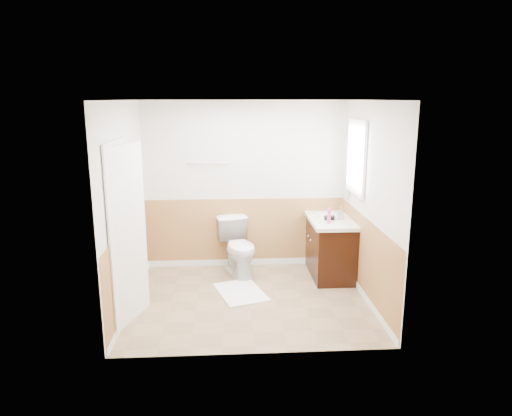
{
  "coord_description": "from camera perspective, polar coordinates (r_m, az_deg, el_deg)",
  "views": [
    {
      "loc": [
        -0.26,
        -5.54,
        2.52
      ],
      "look_at": [
        0.1,
        0.25,
        1.15
      ],
      "focal_mm": 32.64,
      "sensor_mm": 36.0,
      "label": 1
    }
  ],
  "objects": [
    {
      "name": "hair_dryer_handle",
      "position": [
        6.61,
        8.73,
        -1.46
      ],
      "size": [
        0.03,
        0.03,
        0.07
      ],
      "primitive_type": "cylinder",
      "color": "black",
      "rests_on": "countertop"
    },
    {
      "name": "bath_mat",
      "position": [
        6.28,
        -1.89,
        -10.27
      ],
      "size": [
        0.76,
        0.93,
        0.02
      ],
      "primitive_type": "cube",
      "rotation": [
        0.0,
        0.0,
        0.3
      ],
      "color": "white",
      "rests_on": "floor"
    },
    {
      "name": "toilet",
      "position": [
        6.79,
        -2.1,
        -4.83
      ],
      "size": [
        0.67,
        0.9,
        0.82
      ],
      "primitive_type": "imported",
      "rotation": [
        0.0,
        0.0,
        0.3
      ],
      "color": "white",
      "rests_on": "floor"
    },
    {
      "name": "mirror_panel",
      "position": [
        6.93,
        11.03,
        5.0
      ],
      "size": [
        0.02,
        0.35,
        0.9
      ],
      "primitive_type": "cube",
      "color": "silver",
      "rests_on": "wall_right"
    },
    {
      "name": "towel_bar",
      "position": [
        6.85,
        -5.98,
        5.5
      ],
      "size": [
        0.62,
        0.02,
        0.02
      ],
      "primitive_type": "cylinder",
      "rotation": [
        0.0,
        1.57,
        0.0
      ],
      "color": "silver",
      "rests_on": "wall_back"
    },
    {
      "name": "door_knob",
      "position": [
        5.74,
        -14.28,
        -2.99
      ],
      "size": [
        0.06,
        0.06,
        0.06
      ],
      "primitive_type": "sphere",
      "color": "silver",
      "rests_on": "door"
    },
    {
      "name": "countertop",
      "position": [
        6.76,
        9.06,
        -1.4
      ],
      "size": [
        0.6,
        1.15,
        0.05
      ],
      "primitive_type": "cube",
      "color": "white",
      "rests_on": "vanity_cabinet"
    },
    {
      "name": "tp_holder_bar",
      "position": [
        7.01,
        -2.13,
        -1.77
      ],
      "size": [
        0.14,
        0.02,
        0.02
      ],
      "primitive_type": "cylinder",
      "rotation": [
        0.0,
        1.57,
        0.0
      ],
      "color": "silver",
      "rests_on": "wall_back"
    },
    {
      "name": "soap_dispenser",
      "position": [
        6.68,
        10.33,
        -0.64
      ],
      "size": [
        0.1,
        0.1,
        0.17
      ],
      "primitive_type": "imported",
      "rotation": [
        0.0,
        0.0,
        -0.34
      ],
      "color": "gray",
      "rests_on": "countertop"
    },
    {
      "name": "lotion_bottle",
      "position": [
        6.41,
        8.93,
        -0.97
      ],
      "size": [
        0.05,
        0.05,
        0.22
      ],
      "primitive_type": "cylinder",
      "color": "#E63B90",
      "rests_on": "countertop"
    },
    {
      "name": "vanity_cabinet",
      "position": [
        6.88,
        9.01,
        -4.83
      ],
      "size": [
        0.55,
        1.1,
        0.8
      ],
      "primitive_type": "cube",
      "color": "black",
      "rests_on": "floor"
    },
    {
      "name": "door_frame",
      "position": [
        5.44,
        -16.36,
        -3.16
      ],
      "size": [
        0.02,
        0.92,
        2.1
      ],
      "primitive_type": "cube",
      "color": "white",
      "rests_on": "wall_left"
    },
    {
      "name": "wainscot_back",
      "position": [
        7.12,
        -1.32,
        -3.19
      ],
      "size": [
        3.0,
        0.0,
        3.0
      ],
      "primitive_type": "plane",
      "rotation": [
        1.57,
        0.0,
        0.0
      ],
      "color": "#B47748",
      "rests_on": "floor"
    },
    {
      "name": "hair_dryer_body",
      "position": [
        6.62,
        8.97,
        -1.18
      ],
      "size": [
        0.14,
        0.07,
        0.07
      ],
      "primitive_type": "cylinder",
      "rotation": [
        0.0,
        1.57,
        0.0
      ],
      "color": "black",
      "rests_on": "countertop"
    },
    {
      "name": "wall_right",
      "position": [
        5.95,
        13.74,
        0.58
      ],
      "size": [
        0.0,
        3.0,
        3.0
      ],
      "primitive_type": "plane",
      "rotation": [
        1.57,
        0.0,
        -1.57
      ],
      "color": "silver",
      "rests_on": "floor"
    },
    {
      "name": "vanity_knob_right",
      "position": [
        6.87,
        6.43,
        -3.46
      ],
      "size": [
        0.03,
        0.03,
        0.03
      ],
      "primitive_type": "sphere",
      "color": "#B4B4BB",
      "rests_on": "vanity_cabinet"
    },
    {
      "name": "door",
      "position": [
        5.43,
        -15.57,
        -3.26
      ],
      "size": [
        0.29,
        0.78,
        2.04
      ],
      "primitive_type": "cube",
      "rotation": [
        0.0,
        0.0,
        -0.31
      ],
      "color": "white",
      "rests_on": "wall_left"
    },
    {
      "name": "window_glass",
      "position": [
        6.42,
        12.33,
        6.09
      ],
      "size": [
        0.01,
        0.7,
        0.9
      ],
      "primitive_type": "cube",
      "color": "white",
      "rests_on": "wall_right"
    },
    {
      "name": "tp_roll",
      "position": [
        7.01,
        -2.13,
        -1.77
      ],
      "size": [
        0.1,
        0.11,
        0.11
      ],
      "primitive_type": "cylinder",
      "rotation": [
        0.0,
        1.57,
        0.0
      ],
      "color": "white",
      "rests_on": "tp_holder_bar"
    },
    {
      "name": "wall_front",
      "position": [
        4.43,
        -0.04,
        -3.35
      ],
      "size": [
        3.0,
        0.0,
        3.0
      ],
      "primitive_type": "plane",
      "rotation": [
        -1.57,
        0.0,
        0.0
      ],
      "color": "silver",
      "rests_on": "floor"
    },
    {
      "name": "ceiling",
      "position": [
        5.54,
        -0.89,
        13.09
      ],
      "size": [
        3.0,
        3.0,
        0.0
      ],
      "primitive_type": "plane",
      "rotation": [
        3.14,
        0.0,
        0.0
      ],
      "color": "white",
      "rests_on": "floor"
    },
    {
      "name": "wainscot_front",
      "position": [
        4.71,
        -0.05,
        -12.08
      ],
      "size": [
        3.0,
        0.0,
        3.0
      ],
      "primitive_type": "plane",
      "rotation": [
        -1.57,
        0.0,
        0.0
      ],
      "color": "#B47748",
      "rests_on": "floor"
    },
    {
      "name": "wall_back",
      "position": [
        6.96,
        -1.36,
        2.77
      ],
      "size": [
        3.0,
        0.0,
        3.0
      ],
      "primitive_type": "plane",
      "rotation": [
        1.57,
        0.0,
        0.0
      ],
      "color": "silver",
      "rests_on": "floor"
    },
    {
      "name": "faucet",
      "position": [
        6.92,
        10.36,
        -0.3
      ],
      "size": [
        0.02,
        0.02,
        0.14
      ],
      "primitive_type": "cylinder",
      "color": "white",
      "rests_on": "countertop"
    },
    {
      "name": "vanity_knob_left",
      "position": [
        6.68,
        6.73,
        -3.95
      ],
      "size": [
        0.03,
        0.03,
        0.03
      ],
      "primitive_type": "sphere",
      "color": "#BABBC1",
      "rests_on": "vanity_cabinet"
    },
    {
      "name": "wainscot_left",
      "position": [
        6.02,
        -15.22,
        -6.8
      ],
      "size": [
        0.0,
        2.6,
        2.6
      ],
      "primitive_type": "plane",
      "rotation": [
        1.57,
        0.0,
        1.57
      ],
      "color": "#B47748",
      "rests_on": "floor"
    },
    {
      "name": "sink_basin",
      "position": [
        6.89,
        8.89,
        -0.8
      ],
      "size": [
        0.36,
        0.36,
        0.02
      ],
      "primitive_type": "cylinder",
      "color": "white",
      "rests_on": "countertop"
    },
    {
      "name": "tp_sheet",
      "position": [
        7.04,
        -2.12,
        -2.64
      ],
      "size": [
        0.1,
        0.01,
        0.16
      ],
      "primitive_type": "cube",
      "color": "white",
      "rests_on": "tp_roll"
    },
    {
      "name": "wall_left",
      "position": [
        5.82,
        -15.78,
        0.17
      ],
      "size": [
        0.0,
        3.0,
        3.0
      ],
      "primitive_type": "plane",
      "rotation": [
        1.57,
        0.0,
        1.57
      ],
      "color": "silver",
      "rests_on": "floor"
    },
    {
      "name": "wainscot_right",
      "position": [
        6.15,
        13.25,
        -6.26
      ],
      "size": [
        0.0,
        2.6,
        2.6
      ],
      "primitive_type": "plane",
      "rotation": [
        1.57,
        0.0,
        -1.57
      ],
      "color": "#B47748",
      "rests_on": "floor"
    },
    {
      "name": "window_frame",
      "position": [
        6.41,
        12.19,
        6.1
      ],
      "size": [
        0.04,
        0.8,
        1.0
      ],
      "primitive_type": "cube",
      "color": "white",
      "rests_on": "wall_right"
    },
    {
      "name": "floor",
      "position": [
        6.09,
        -0.81,
        -11.15
      ],
      "size": [
        3.0,
        3.0,
        0.0
      ],
      "primitive_type": "plane",
      "color": "#8C7051",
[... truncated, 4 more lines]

